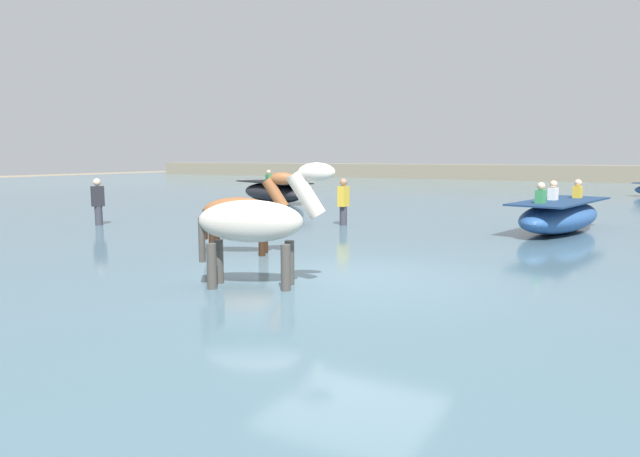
# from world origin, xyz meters

# --- Properties ---
(ground_plane) EXTENTS (120.00, 120.00, 0.00)m
(ground_plane) POSITION_xyz_m (0.00, 0.00, 0.00)
(ground_plane) COLOR #84755B
(water_surface) EXTENTS (90.00, 90.00, 0.37)m
(water_surface) POSITION_xyz_m (0.00, 10.00, 0.18)
(water_surface) COLOR #476675
(water_surface) RESTS_ON ground
(horse_lead_pinto) EXTENTS (1.91, 1.11, 2.12)m
(horse_lead_pinto) POSITION_xyz_m (-0.99, -1.15, 1.26)
(horse_lead_pinto) COLOR beige
(horse_lead_pinto) RESTS_ON ground
(horse_trailing_chestnut) EXTENTS (1.72, 1.03, 1.92)m
(horse_trailing_chestnut) POSITION_xyz_m (-2.78, 0.88, 1.14)
(horse_trailing_chestnut) COLOR brown
(horse_trailing_chestnut) RESTS_ON ground
(boat_far_inshore) EXTENTS (4.32, 3.17, 1.31)m
(boat_far_inshore) POSITION_xyz_m (-8.95, 11.12, 0.79)
(boat_far_inshore) COLOR black
(boat_far_inshore) RESTS_ON water_surface
(boat_far_offshore) EXTENTS (2.15, 4.26, 1.26)m
(boat_far_offshore) POSITION_xyz_m (2.15, 7.15, 0.77)
(boat_far_offshore) COLOR #28518E
(boat_far_offshore) RESTS_ON water_surface
(person_onlooker_left) EXTENTS (0.22, 0.33, 1.63)m
(person_onlooker_left) POSITION_xyz_m (-3.10, 5.79, 0.87)
(person_onlooker_left) COLOR #383842
(person_onlooker_left) RESTS_ON ground
(person_wading_mid) EXTENTS (0.34, 0.38, 1.63)m
(person_wading_mid) POSITION_xyz_m (-8.89, 2.60, 0.87)
(person_wading_mid) COLOR #383842
(person_wading_mid) RESTS_ON ground
(far_shoreline) EXTENTS (80.00, 2.40, 1.58)m
(far_shoreline) POSITION_xyz_m (0.00, 37.88, 0.79)
(far_shoreline) COLOR gray
(far_shoreline) RESTS_ON ground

